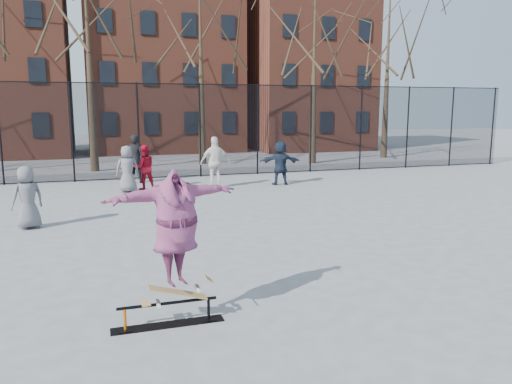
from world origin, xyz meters
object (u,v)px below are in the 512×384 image
object	(u,v)px
skate_rail	(168,316)
bystander_extra	(127,169)
bystander_red	(144,167)
skater	(176,237)
bystander_white	(215,162)
bystander_black	(135,159)
bystander_grey	(27,197)
skateboard	(178,297)
bystander_navy	(280,163)

from	to	relation	value
skate_rail	bystander_extra	distance (m)	11.55
bystander_red	bystander_extra	size ratio (longest dim) A/B	0.98
skater	bystander_red	xyz separation A→B (m)	(0.68, 11.96, -0.43)
skater	bystander_white	distance (m)	11.95
skate_rail	bystander_black	size ratio (longest dim) A/B	0.81
bystander_grey	skater	bearing A→B (deg)	84.55
bystander_red	bystander_white	xyz separation A→B (m)	(2.57, -0.46, 0.14)
skateboard	skater	xyz separation A→B (m)	(0.00, 0.00, 0.86)
bystander_navy	bystander_extra	world-z (taller)	bystander_navy
bystander_extra	skater	bearing A→B (deg)	91.89
skater	bystander_red	size ratio (longest dim) A/B	1.20
skateboard	bystander_navy	distance (m)	12.89
skateboard	bystander_white	bearing A→B (deg)	74.26
bystander_grey	bystander_navy	xyz separation A→B (m)	(8.51, 4.76, 0.07)
bystander_white	bystander_navy	distance (m)	2.60
bystander_navy	bystander_grey	bearing A→B (deg)	39.41
skate_rail	bystander_black	xyz separation A→B (m)	(0.63, 13.69, 0.83)
skater	bystander_black	xyz separation A→B (m)	(0.48, 13.69, -0.29)
skater	bystander_navy	xyz separation A→B (m)	(5.84, 11.49, -0.39)
bystander_extra	skateboard	bearing A→B (deg)	91.89
skateboard	bystander_white	size ratio (longest dim) A/B	0.47
bystander_grey	bystander_extra	xyz separation A→B (m)	(2.71, 4.81, 0.04)
bystander_black	skater	bearing A→B (deg)	103.34
bystander_grey	bystander_black	size ratio (longest dim) A/B	0.82
skate_rail	bystander_navy	size ratio (longest dim) A/B	0.91
bystander_white	bystander_navy	bearing A→B (deg)	-178.48
bystander_extra	bystander_red	bearing A→B (deg)	-143.51
skateboard	bystander_red	distance (m)	11.99
skate_rail	bystander_grey	distance (m)	7.21
bystander_black	bystander_navy	world-z (taller)	bystander_black
skateboard	skate_rail	bearing A→B (deg)	180.00
skateboard	bystander_grey	world-z (taller)	bystander_grey
bystander_white	skate_rail	bearing A→B (deg)	75.47
skater	bystander_extra	world-z (taller)	skater
skate_rail	bystander_grey	xyz separation A→B (m)	(-2.52, 6.73, 0.66)
bystander_black	bystander_red	world-z (taller)	bystander_black
skater	bystander_white	bearing A→B (deg)	55.93
bystander_white	bystander_extra	bearing A→B (deg)	1.36
skateboard	bystander_navy	xyz separation A→B (m)	(5.84, 11.49, 0.47)
bystander_grey	bystander_red	xyz separation A→B (m)	(3.34, 5.24, 0.03)
bystander_white	skater	bearing A→B (deg)	76.14
bystander_grey	bystander_white	xyz separation A→B (m)	(5.91, 4.78, 0.17)
bystander_grey	bystander_extra	distance (m)	5.52
bystander_red	bystander_navy	bearing A→B (deg)	170.93
bystander_black	bystander_white	world-z (taller)	bystander_black
bystander_white	bystander_grey	bearing A→B (deg)	40.82
bystander_navy	bystander_extra	size ratio (longest dim) A/B	1.04
bystander_red	bystander_white	size ratio (longest dim) A/B	0.85
skate_rail	bystander_extra	world-z (taller)	bystander_extra
skateboard	skater	distance (m)	0.86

